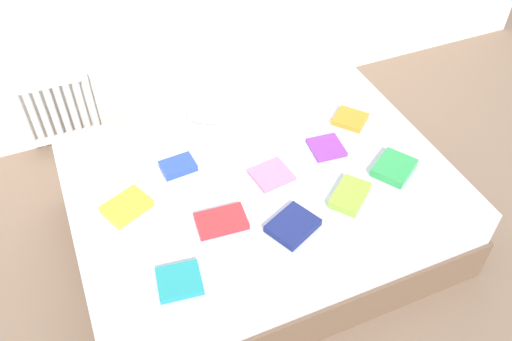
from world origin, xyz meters
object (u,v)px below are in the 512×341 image
textbook_green (394,168)px  textbook_blue (178,166)px  radiator (58,111)px  textbook_red (221,221)px  textbook_teal (179,281)px  bed (259,206)px  textbook_lime (350,195)px  textbook_navy (293,225)px  textbook_yellow (127,207)px  pillow (236,104)px  textbook_pink (271,175)px  textbook_orange (350,119)px  textbook_purple (326,147)px

textbook_green → textbook_blue: (-1.05, 0.46, -0.00)m
radiator → textbook_green: size_ratio=2.17×
textbook_blue → textbook_red: bearing=-83.8°
textbook_red → textbook_teal: size_ratio=1.27×
bed → textbook_lime: size_ratio=8.81×
textbook_green → textbook_navy: (-0.66, -0.14, -0.00)m
textbook_red → textbook_blue: (-0.08, 0.44, 0.00)m
textbook_blue → textbook_teal: bearing=-110.7°
textbook_red → textbook_teal: 0.38m
textbook_red → textbook_teal: (-0.29, -0.25, -0.00)m
radiator → textbook_yellow: bearing=-79.7°
bed → pillow: pillow is taller
bed → textbook_pink: (0.05, -0.04, 0.26)m
bed → textbook_navy: size_ratio=9.03×
pillow → radiator: bearing=146.0°
textbook_blue → textbook_orange: textbook_blue is taller
textbook_teal → bed: bearing=47.1°
textbook_lime → bed: bearing=97.9°
bed → textbook_lime: (0.35, -0.34, 0.27)m
textbook_red → textbook_teal: textbook_red is taller
radiator → textbook_blue: bearing=-61.9°
textbook_lime → textbook_purple: bearing=41.5°
textbook_purple → textbook_teal: textbook_teal is taller
textbook_blue → textbook_navy: size_ratio=0.80×
textbook_teal → textbook_green: bearing=18.0°
radiator → textbook_lime: size_ratio=2.07×
radiator → textbook_navy: (0.92, -1.60, 0.19)m
textbook_teal → textbook_lime: bearing=16.7°
bed → textbook_pink: textbook_pink is taller
textbook_red → textbook_purple: (0.72, 0.27, -0.00)m
bed → textbook_purple: size_ratio=11.10×
textbook_teal → textbook_lime: textbook_lime is taller
bed → pillow: (0.08, 0.53, 0.32)m
pillow → textbook_lime: bearing=-72.5°
pillow → textbook_yellow: pillow is taller
pillow → textbook_pink: bearing=-92.7°
textbook_lime → textbook_green: bearing=-24.0°
textbook_blue → textbook_yellow: textbook_yellow is taller
textbook_purple → textbook_red: bearing=-153.9°
textbook_pink → textbook_orange: bearing=13.7°
textbook_teal → textbook_pink: 0.78m
textbook_purple → textbook_blue: 0.82m
bed → radiator: size_ratio=4.25×
pillow → textbook_red: size_ratio=2.49×
textbook_navy → textbook_pink: (0.05, 0.36, -0.01)m
textbook_green → textbook_navy: size_ratio=0.98×
textbook_blue → textbook_lime: size_ratio=0.78×
radiator → textbook_red: (0.61, -1.44, 0.19)m
textbook_red → textbook_blue: textbook_blue is taller
textbook_green → textbook_teal: 1.27m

